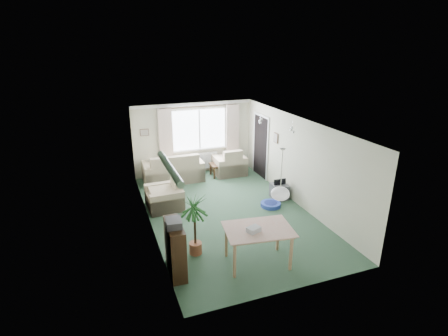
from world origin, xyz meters
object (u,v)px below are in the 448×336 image
object	(u,v)px
coffee_table	(224,169)
dining_table	(258,246)
bookshelf	(175,249)
armchair_corner	(229,161)
houseplant	(195,225)
armchair_left	(164,193)
tv_cube	(279,191)
sofa	(173,167)
pet_bed	(271,204)

from	to	relation	value
coffee_table	dining_table	distance (m)	5.02
bookshelf	dining_table	world-z (taller)	bookshelf
coffee_table	dining_table	xyz separation A→B (m)	(-1.09, -4.89, 0.17)
armchair_corner	houseplant	size ratio (longest dim) A/B	0.75
armchair_left	tv_cube	size ratio (longest dim) A/B	2.02
armchair_left	coffee_table	world-z (taller)	armchair_left
armchair_left	houseplant	distance (m)	2.41
sofa	dining_table	distance (m)	5.06
sofa	pet_bed	size ratio (longest dim) A/B	3.45
houseplant	tv_cube	bearing A→B (deg)	31.59
tv_cube	dining_table	bearing A→B (deg)	-124.24
bookshelf	houseplant	world-z (taller)	houseplant
armchair_left	houseplant	size ratio (longest dim) A/B	0.70
bookshelf	pet_bed	bearing A→B (deg)	34.55
armchair_left	bookshelf	world-z (taller)	bookshelf
sofa	pet_bed	world-z (taller)	sofa
armchair_left	tv_cube	world-z (taller)	armchair_left
armchair_corner	armchair_left	world-z (taller)	armchair_corner
coffee_table	bookshelf	xyz separation A→B (m)	(-2.70, -4.62, 0.31)
houseplant	tv_cube	xyz separation A→B (m)	(3.01, 1.85, -0.46)
dining_table	armchair_corner	bearing A→B (deg)	75.44
armchair_left	pet_bed	bearing A→B (deg)	69.54
tv_cube	pet_bed	distance (m)	0.63
bookshelf	pet_bed	world-z (taller)	bookshelf
sofa	armchair_corner	bearing A→B (deg)	-180.00
dining_table	bookshelf	bearing A→B (deg)	170.39
sofa	houseplant	xyz separation A→B (m)	(-0.46, -4.26, 0.21)
coffee_table	armchair_left	bearing A→B (deg)	-143.56
bookshelf	sofa	bearing A→B (deg)	80.29
dining_table	sofa	bearing A→B (deg)	97.00
coffee_table	houseplant	size ratio (longest dim) A/B	0.69
sofa	houseplant	world-z (taller)	houseplant
coffee_table	tv_cube	xyz separation A→B (m)	(0.84, -2.28, 0.00)
dining_table	pet_bed	world-z (taller)	dining_table
coffee_table	bookshelf	bearing A→B (deg)	-120.34
armchair_corner	pet_bed	size ratio (longest dim) A/B	1.88
sofa	dining_table	xyz separation A→B (m)	(0.62, -5.02, -0.08)
armchair_corner	houseplant	world-z (taller)	houseplant
coffee_table	tv_cube	world-z (taller)	tv_cube
houseplant	tv_cube	size ratio (longest dim) A/B	2.88
armchair_corner	pet_bed	world-z (taller)	armchair_corner
bookshelf	houseplant	distance (m)	0.74
bookshelf	tv_cube	distance (m)	4.25
armchair_corner	tv_cube	xyz separation A→B (m)	(0.63, -2.39, -0.24)
sofa	tv_cube	bearing A→B (deg)	137.28
sofa	dining_table	world-z (taller)	sofa
coffee_table	pet_bed	distance (m)	2.70
bookshelf	tv_cube	xyz separation A→B (m)	(3.54, 2.34, -0.31)
houseplant	pet_bed	xyz separation A→B (m)	(2.54, 1.46, -0.62)
armchair_left	pet_bed	xyz separation A→B (m)	(2.73, -0.92, -0.37)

